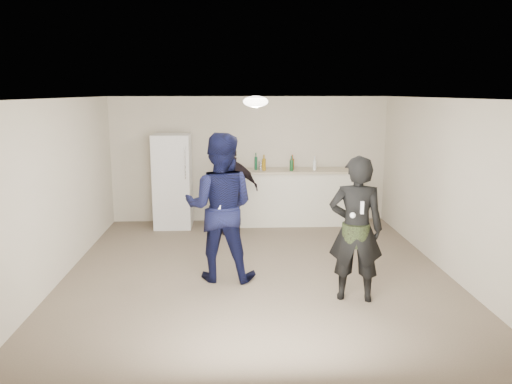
{
  "coord_description": "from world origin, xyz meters",
  "views": [
    {
      "loc": [
        -0.34,
        -6.93,
        2.59
      ],
      "look_at": [
        0.0,
        0.2,
        1.15
      ],
      "focal_mm": 35.0,
      "sensor_mm": 36.0,
      "label": 1
    }
  ],
  "objects_px": {
    "fridge": "(173,181)",
    "shaker": "(261,166)",
    "man": "(220,207)",
    "woman": "(356,229)",
    "counter": "(290,198)",
    "spectator": "(232,189)"
  },
  "relations": [
    {
      "from": "fridge",
      "to": "shaker",
      "type": "bearing_deg",
      "value": 1.84
    },
    {
      "from": "man",
      "to": "woman",
      "type": "xyz_separation_m",
      "value": [
        1.7,
        -0.81,
        -0.11
      ]
    },
    {
      "from": "counter",
      "to": "shaker",
      "type": "xyz_separation_m",
      "value": [
        -0.58,
        -0.02,
        0.65
      ]
    },
    {
      "from": "shaker",
      "to": "woman",
      "type": "xyz_separation_m",
      "value": [
        0.97,
        -3.69,
        -0.26
      ]
    },
    {
      "from": "man",
      "to": "spectator",
      "type": "xyz_separation_m",
      "value": [
        0.16,
        2.23,
        -0.19
      ]
    },
    {
      "from": "counter",
      "to": "fridge",
      "type": "distance_m",
      "value": 2.31
    },
    {
      "from": "fridge",
      "to": "man",
      "type": "height_order",
      "value": "man"
    },
    {
      "from": "fridge",
      "to": "man",
      "type": "bearing_deg",
      "value": -70.95
    },
    {
      "from": "counter",
      "to": "shaker",
      "type": "distance_m",
      "value": 0.87
    },
    {
      "from": "shaker",
      "to": "man",
      "type": "bearing_deg",
      "value": -104.18
    },
    {
      "from": "counter",
      "to": "woman",
      "type": "height_order",
      "value": "woman"
    },
    {
      "from": "counter",
      "to": "fridge",
      "type": "bearing_deg",
      "value": -178.24
    },
    {
      "from": "counter",
      "to": "spectator",
      "type": "xyz_separation_m",
      "value": [
        -1.15,
        -0.66,
        0.31
      ]
    },
    {
      "from": "man",
      "to": "counter",
      "type": "bearing_deg",
      "value": -105.47
    },
    {
      "from": "fridge",
      "to": "shaker",
      "type": "distance_m",
      "value": 1.72
    },
    {
      "from": "counter",
      "to": "woman",
      "type": "bearing_deg",
      "value": -83.92
    },
    {
      "from": "fridge",
      "to": "spectator",
      "type": "height_order",
      "value": "fridge"
    },
    {
      "from": "shaker",
      "to": "spectator",
      "type": "xyz_separation_m",
      "value": [
        -0.57,
        -0.64,
        -0.34
      ]
    },
    {
      "from": "man",
      "to": "spectator",
      "type": "bearing_deg",
      "value": -85.24
    },
    {
      "from": "man",
      "to": "spectator",
      "type": "relative_size",
      "value": 1.23
    },
    {
      "from": "fridge",
      "to": "woman",
      "type": "distance_m",
      "value": 4.51
    },
    {
      "from": "counter",
      "to": "man",
      "type": "relative_size",
      "value": 1.27
    }
  ]
}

